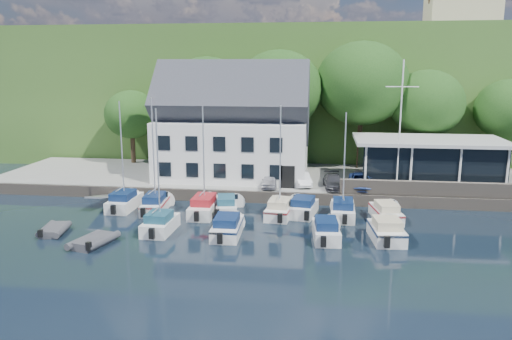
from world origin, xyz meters
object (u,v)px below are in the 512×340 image
object	(u,v)px
flagpole	(400,127)
boat_r1_2	(204,156)
car_silver	(270,181)
boat_r1_0	(122,153)
boat_r2_4	(386,229)
dinghy_0	(54,228)
car_blue	(361,181)
harbor_building	(233,132)
boat_r2_3	(326,228)
boat_r2_1	(158,169)
boat_r1_3	(227,204)
dinghy_1	(93,240)
club_pavilion	(428,161)
boat_r1_1	(154,156)
boat_r1_6	(345,160)
car_dgrey	(333,181)
boat_r1_4	(280,161)
boat_r1_7	(386,211)
boat_r1_5	(303,206)
car_white	(302,179)
boat_r2_2	(228,225)

from	to	relation	value
flagpole	boat_r1_2	size ratio (longest dim) A/B	1.17
car_silver	boat_r1_0	xyz separation A→B (m)	(-11.49, -4.92, 3.04)
boat_r2_4	dinghy_0	distance (m)	22.98
car_blue	boat_r1_2	xyz separation A→B (m)	(-12.57, -6.07, 3.01)
harbor_building	boat_r2_3	world-z (taller)	harbor_building
boat_r2_1	boat_r1_3	bearing A→B (deg)	56.52
boat_r1_0	dinghy_1	world-z (taller)	boat_r1_0
boat_r2_4	club_pavilion	bearing A→B (deg)	62.71
car_silver	boat_r2_3	xyz separation A→B (m)	(4.86, -10.11, -0.85)
boat_r1_1	boat_r1_6	xyz separation A→B (m)	(14.90, 0.25, -0.04)
club_pavilion	car_dgrey	xyz separation A→B (m)	(-8.48, -2.92, -1.47)
boat_r1_4	boat_r2_4	world-z (taller)	boat_r1_4
boat_r1_6	dinghy_0	world-z (taller)	boat_r1_6
boat_r2_3	harbor_building	bearing A→B (deg)	117.85
boat_r1_4	harbor_building	bearing A→B (deg)	125.19
car_dgrey	boat_r1_2	size ratio (longest dim) A/B	0.43
boat_r1_3	boat_r1_6	xyz separation A→B (m)	(9.15, -0.21, 3.83)
boat_r1_7	car_dgrey	bearing A→B (deg)	115.37
car_blue	boat_r1_5	xyz separation A→B (m)	(-4.83, -5.32, -0.96)
dinghy_1	car_blue	bearing A→B (deg)	52.21
car_white	boat_r1_0	xyz separation A→B (m)	(-14.26, -5.90, 3.02)
car_silver	boat_r1_6	size ratio (longest dim) A/B	0.37
club_pavilion	boat_r2_1	distance (m)	24.81
car_white	boat_r1_3	world-z (taller)	car_white
boat_r1_5	boat_r2_1	xyz separation A→B (m)	(-9.85, -5.44, 3.83)
boat_r1_6	boat_r2_4	size ratio (longest dim) A/B	1.72
car_white	boat_r1_2	world-z (taller)	boat_r1_2
club_pavilion	car_silver	xyz separation A→B (m)	(-14.05, -3.23, -1.47)
dinghy_0	harbor_building	bearing A→B (deg)	46.66
car_blue	boat_r2_4	bearing A→B (deg)	-81.73
boat_r2_4	dinghy_1	world-z (taller)	boat_r2_4
car_silver	boat_r1_5	world-z (taller)	car_silver
car_blue	boat_r2_1	xyz separation A→B (m)	(-14.68, -10.76, 2.88)
boat_r2_1	boat_r2_3	world-z (taller)	boat_r2_1
club_pavilion	car_white	size ratio (longest dim) A/B	3.66
boat_r1_7	boat_r2_3	xyz separation A→B (m)	(-4.58, -4.90, 0.03)
car_silver	boat_r2_2	world-z (taller)	car_silver
harbor_building	club_pavilion	world-z (taller)	harbor_building
boat_r1_3	boat_r1_7	xyz separation A→B (m)	(12.41, -0.32, 0.01)
car_silver	car_blue	size ratio (longest dim) A/B	0.84
car_white	car_blue	size ratio (longest dim) A/B	0.89
boat_r2_2	dinghy_0	xyz separation A→B (m)	(-12.13, -1.23, -0.38)
car_blue	boat_r2_2	world-z (taller)	car_blue
car_dgrey	dinghy_0	distance (m)	22.91
dinghy_0	car_silver	bearing A→B (deg)	29.49
boat_r1_2	boat_r2_2	size ratio (longest dim) A/B	1.55
club_pavilion	boat_r1_4	size ratio (longest dim) A/B	1.51
club_pavilion	boat_r1_0	distance (m)	26.86
car_dgrey	boat_r2_2	world-z (taller)	car_dgrey
boat_r1_3	dinghy_1	world-z (taller)	boat_r1_3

